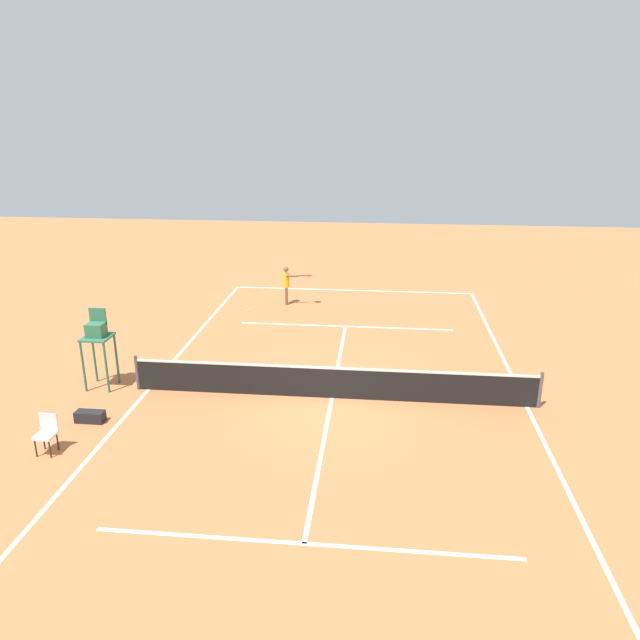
% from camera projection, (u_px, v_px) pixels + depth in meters
% --- Properties ---
extents(ground_plane, '(60.00, 60.00, 0.00)m').
position_uv_depth(ground_plane, '(332.00, 398.00, 17.11)').
color(ground_plane, '#C66B3D').
extents(court_lines, '(11.01, 22.70, 0.01)m').
position_uv_depth(court_lines, '(332.00, 398.00, 17.11)').
color(court_lines, white).
rests_on(court_lines, ground).
extents(tennis_net, '(11.61, 0.10, 1.07)m').
position_uv_depth(tennis_net, '(332.00, 382.00, 16.95)').
color(tennis_net, '#4C4C51').
rests_on(tennis_net, ground).
extents(player_serving, '(1.29, 0.45, 1.64)m').
position_uv_depth(player_serving, '(287.00, 282.00, 25.39)').
color(player_serving, brown).
rests_on(player_serving, ground).
extents(tennis_ball, '(0.07, 0.07, 0.07)m').
position_uv_depth(tennis_ball, '(248.00, 311.00, 24.67)').
color(tennis_ball, '#CCE033').
rests_on(tennis_ball, ground).
extents(umpire_chair, '(0.80, 0.80, 2.41)m').
position_uv_depth(umpire_chair, '(97.00, 336.00, 17.33)').
color(umpire_chair, '#2D6B4C').
rests_on(umpire_chair, ground).
extents(courtside_chair_near, '(0.44, 0.46, 0.95)m').
position_uv_depth(courtside_chair_near, '(47.00, 432.00, 14.20)').
color(courtside_chair_near, '#262626').
rests_on(courtside_chair_near, ground).
extents(equipment_bag, '(0.76, 0.32, 0.30)m').
position_uv_depth(equipment_bag, '(90.00, 417.00, 15.73)').
color(equipment_bag, black).
rests_on(equipment_bag, ground).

